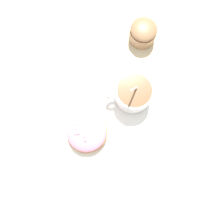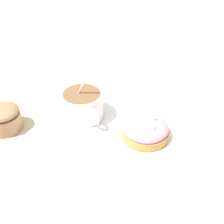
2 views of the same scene
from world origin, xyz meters
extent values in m
plane|color=#C6B793|center=(0.00, 0.00, 0.00)|extent=(3.00, 3.00, 0.00)
cube|color=white|center=(0.00, 0.00, 0.00)|extent=(0.31, 0.30, 0.00)
cylinder|color=white|center=(-0.07, -0.01, 0.03)|extent=(0.09, 0.09, 0.06)
cylinder|color=brown|center=(-0.07, -0.01, 0.06)|extent=(0.08, 0.08, 0.01)
torus|color=white|center=(-0.03, -0.03, 0.03)|extent=(0.04, 0.03, 0.04)
ellipsoid|color=silver|center=(-0.05, 0.00, 0.01)|extent=(0.03, 0.02, 0.01)
cylinder|color=silver|center=(-0.08, -0.01, 0.07)|extent=(0.06, 0.01, 0.10)
cylinder|color=#C18442|center=(0.08, -0.01, 0.01)|extent=(0.10, 0.10, 0.02)
ellipsoid|color=pink|center=(0.08, -0.01, 0.03)|extent=(0.10, 0.10, 0.03)
cube|color=white|center=(0.09, -0.02, 0.04)|extent=(0.01, 0.01, 0.00)
cube|color=white|center=(0.09, -0.03, 0.04)|extent=(0.01, 0.01, 0.00)
cube|color=white|center=(0.08, -0.04, 0.04)|extent=(0.01, 0.01, 0.00)
cube|color=white|center=(0.09, 0.01, 0.04)|extent=(0.00, 0.01, 0.00)
cube|color=white|center=(0.09, 0.00, 0.04)|extent=(0.01, 0.01, 0.00)
cube|color=white|center=(0.10, -0.02, 0.04)|extent=(0.00, 0.01, 0.00)
cylinder|color=#99704C|center=(-0.20, -0.12, 0.02)|extent=(0.07, 0.07, 0.04)
ellipsoid|color=#99704C|center=(-0.20, -0.12, 0.05)|extent=(0.07, 0.07, 0.02)
camera|label=1|loc=(0.06, 0.07, 0.56)|focal=35.00mm
camera|label=2|loc=(0.20, -0.41, 0.38)|focal=42.00mm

